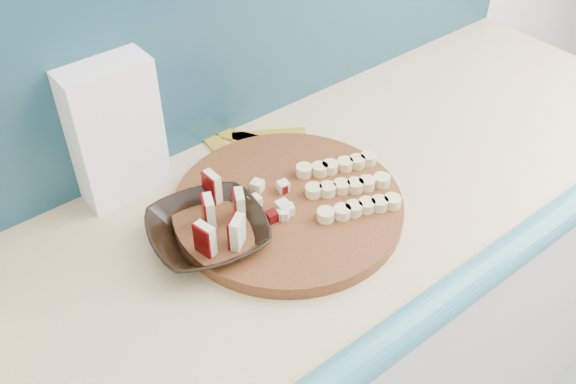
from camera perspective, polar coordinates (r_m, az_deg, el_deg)
The scene contains 8 objects.
backsplash at distance 1.12m, azimuth -17.74°, elevation 11.04°, with size 2.20×0.02×0.50m, color teal.
cutting_board at distance 1.13m, azimuth -0.00°, elevation -1.25°, with size 0.41×0.41×0.03m, color #4C2110.
apple_wedges at distance 1.06m, azimuth -6.07°, elevation -1.99°, with size 0.12×0.16×0.06m.
apple_chunks at distance 1.11m, azimuth -1.21°, elevation -0.64°, with size 0.06×0.07×0.02m.
banana_slices at distance 1.14m, azimuth 5.38°, elevation 0.58°, with size 0.19×0.19×0.02m.
brown_bowl at distance 1.07m, azimuth -7.11°, elevation -3.64°, with size 0.20×0.20×0.05m, color black.
flour_bag at distance 1.16m, azimuth -15.50°, elevation 5.59°, with size 0.15×0.11×0.26m, color white.
banana_peel at distance 1.30m, azimuth -3.80°, elevation 4.48°, with size 0.20×0.17×0.01m.
Camera 1 is at (-0.22, 0.85, 1.68)m, focal length 40.00 mm.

